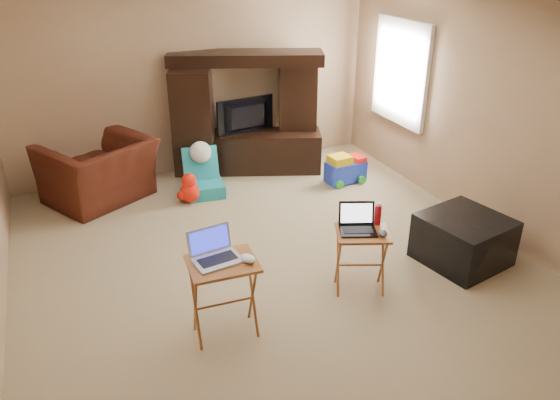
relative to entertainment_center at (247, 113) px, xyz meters
name	(u,v)px	position (x,y,z in m)	size (l,w,h in m)	color
floor	(272,262)	(-0.62, -2.39, -0.83)	(5.50, 5.50, 0.00)	tan
ceiling	(271,5)	(-0.62, -2.39, 1.67)	(5.50, 5.50, 0.00)	silver
wall_back	(194,81)	(-0.62, 0.36, 0.42)	(5.00, 5.00, 0.00)	tan
wall_front	(476,323)	(-0.62, -5.14, 0.42)	(5.00, 5.00, 0.00)	tan
wall_right	(484,116)	(1.88, -2.39, 0.42)	(5.50, 5.50, 0.00)	tan
window_pane	(402,72)	(1.86, -0.84, 0.57)	(1.20, 1.20, 0.00)	white
window_frame	(400,72)	(1.84, -0.84, 0.57)	(0.06, 1.14, 1.34)	white
entertainment_center	(247,113)	(0.00, 0.00, 0.00)	(2.02, 0.51, 1.65)	black
television	(248,117)	(0.00, -0.04, -0.03)	(0.84, 0.11, 0.48)	black
recliner	(99,171)	(-2.03, -0.19, -0.44)	(1.19, 1.04, 0.77)	#48190F
child_rocker	(205,173)	(-0.79, -0.57, -0.53)	(0.45, 0.51, 0.60)	teal
plush_toy	(190,188)	(-1.03, -0.69, -0.63)	(0.35, 0.29, 0.39)	red
push_toy	(346,168)	(1.06, -0.92, -0.63)	(0.54, 0.38, 0.40)	blue
ottoman	(463,240)	(1.18, -3.12, -0.58)	(0.76, 0.76, 0.49)	black
tray_table_left	(224,299)	(-1.40, -3.26, -0.47)	(0.54, 0.43, 0.70)	#A75828
tray_table_right	(361,261)	(-0.04, -3.15, -0.52)	(0.48, 0.38, 0.62)	#AC5829
laptop_left	(217,248)	(-1.43, -3.23, 0.00)	(0.37, 0.30, 0.24)	silver
laptop_right	(359,220)	(-0.08, -3.13, -0.09)	(0.32, 0.27, 0.24)	black
mouse_left	(248,258)	(-1.21, -3.33, -0.09)	(0.09, 0.14, 0.06)	white
mouse_right	(383,233)	(0.09, -3.27, -0.18)	(0.08, 0.13, 0.05)	#434348
water_bottle	(378,215)	(0.16, -3.07, -0.11)	(0.06, 0.06, 0.19)	red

